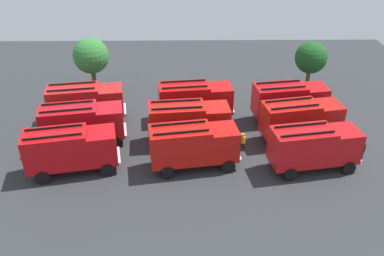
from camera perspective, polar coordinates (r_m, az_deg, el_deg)
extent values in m
plane|color=#2D3033|center=(36.94, 0.00, -1.87)|extent=(56.59, 56.59, 0.00)
cube|color=red|center=(33.24, -12.39, -2.43)|extent=(2.63, 2.87, 2.60)
cube|color=#8C9EAD|center=(33.05, -10.64, -1.79)|extent=(0.48, 2.10, 1.46)
cube|color=red|center=(33.50, -18.39, -2.81)|extent=(5.19, 3.37, 2.90)
cube|color=black|center=(33.29, -18.74, 0.09)|extent=(4.26, 0.94, 0.12)
cube|color=black|center=(32.11, -18.93, -1.13)|extent=(4.26, 0.94, 0.12)
cube|color=silver|center=(33.84, -10.16, -3.86)|extent=(0.65, 2.37, 0.28)
cylinder|color=black|center=(35.08, -11.83, -3.48)|extent=(1.15, 0.55, 1.10)
cylinder|color=black|center=(33.10, -11.72, -5.76)|extent=(1.15, 0.55, 1.10)
cylinder|color=black|center=(35.59, -19.72, -4.25)|extent=(1.15, 0.55, 1.10)
cylinder|color=black|center=(33.64, -20.10, -6.54)|extent=(1.15, 0.55, 1.10)
cube|color=red|center=(33.00, 4.37, -2.00)|extent=(2.56, 2.81, 2.60)
cube|color=#8C9EAD|center=(33.08, 6.16, -1.37)|extent=(0.41, 2.11, 1.46)
cube|color=red|center=(32.33, -1.66, -2.35)|extent=(5.13, 3.22, 2.90)
cube|color=black|center=(32.10, -1.88, 0.67)|extent=(4.29, 0.79, 0.12)
cube|color=black|center=(30.92, -1.51, -0.59)|extent=(4.29, 0.79, 0.12)
cube|color=silver|center=(33.91, 6.27, -3.44)|extent=(0.57, 2.38, 0.28)
cylinder|color=black|center=(34.86, 4.13, -3.07)|extent=(1.14, 0.52, 1.10)
cylinder|color=black|center=(32.95, 5.10, -5.34)|extent=(1.14, 0.52, 1.10)
cylinder|color=black|center=(34.16, -3.90, -3.84)|extent=(1.14, 0.52, 1.10)
cylinder|color=black|center=(32.21, -3.42, -6.22)|extent=(1.14, 0.52, 1.10)
cube|color=red|center=(34.88, 20.27, -2.07)|extent=(2.58, 2.82, 2.60)
cube|color=#8C9EAD|center=(35.24, 21.84, -1.45)|extent=(0.42, 2.11, 1.46)
cube|color=red|center=(33.26, 15.05, -2.49)|extent=(5.14, 3.25, 2.90)
cube|color=black|center=(32.99, 14.95, 0.44)|extent=(4.28, 0.82, 0.12)
cube|color=black|center=(31.93, 15.91, -0.78)|extent=(4.28, 0.82, 0.12)
cube|color=silver|center=(36.06, 21.61, -3.40)|extent=(0.58, 2.38, 0.28)
cylinder|color=black|center=(36.63, 19.25, -3.09)|extent=(1.14, 0.52, 1.10)
cylinder|color=black|center=(34.96, 21.01, -5.21)|extent=(1.14, 0.52, 1.10)
cylinder|color=black|center=(34.64, 12.09, -4.00)|extent=(1.14, 0.52, 1.10)
cylinder|color=black|center=(32.86, 13.56, -6.32)|extent=(1.14, 0.52, 1.10)
cube|color=red|center=(36.68, -11.30, 1.05)|extent=(2.58, 2.83, 2.60)
cube|color=#8C9EAD|center=(36.50, -9.71, 1.62)|extent=(0.43, 2.11, 1.46)
cube|color=red|center=(36.91, -16.74, 0.74)|extent=(5.15, 3.26, 2.90)
cube|color=black|center=(36.80, -17.02, 3.39)|extent=(4.28, 0.84, 0.12)
cube|color=black|center=(35.58, -17.19, 2.39)|extent=(4.28, 0.84, 0.12)
cube|color=silver|center=(37.22, -9.29, -0.32)|extent=(0.59, 2.38, 0.28)
cylinder|color=black|center=(38.48, -10.79, -0.07)|extent=(1.14, 0.53, 1.10)
cylinder|color=black|center=(36.42, -10.72, -1.96)|extent=(1.14, 0.53, 1.10)
cylinder|color=black|center=(38.94, -17.99, -0.73)|extent=(1.14, 0.53, 1.10)
cylinder|color=black|center=(36.91, -18.32, -2.63)|extent=(1.14, 0.53, 1.10)
cube|color=red|center=(36.16, 3.40, 1.18)|extent=(2.43, 2.70, 2.60)
cube|color=#8C9EAD|center=(36.19, 5.05, 1.70)|extent=(0.28, 2.12, 1.46)
cube|color=red|center=(35.72, -2.14, 1.09)|extent=(5.02, 2.95, 2.90)
cube|color=black|center=(35.58, -2.28, 3.83)|extent=(4.31, 0.53, 0.12)
cube|color=black|center=(34.36, -2.10, 2.81)|extent=(4.31, 0.53, 0.12)
cube|color=silver|center=(36.94, 5.18, -0.27)|extent=(0.43, 2.38, 0.28)
cylinder|color=black|center=(37.99, 3.33, 0.05)|extent=(1.13, 0.45, 1.10)
cylinder|color=black|center=(35.98, 3.95, -1.88)|extent=(1.13, 0.45, 1.10)
cylinder|color=black|center=(37.56, -4.06, -0.37)|extent=(1.13, 0.45, 1.10)
cylinder|color=black|center=(35.52, -3.87, -2.35)|extent=(1.13, 0.45, 1.10)
cube|color=red|center=(38.50, 18.22, 1.52)|extent=(2.63, 2.87, 2.60)
cube|color=#8C9EAD|center=(38.87, 19.66, 2.06)|extent=(0.48, 2.10, 1.46)
cube|color=red|center=(36.90, 13.49, 1.23)|extent=(5.18, 3.35, 2.90)
cube|color=black|center=(36.73, 13.36, 3.88)|extent=(4.27, 0.92, 0.12)
cube|color=black|center=(35.63, 14.23, 2.90)|extent=(4.27, 0.92, 0.12)
cube|color=silver|center=(39.62, 19.48, 0.22)|extent=(0.64, 2.37, 0.28)
cylinder|color=black|center=(40.22, 17.35, 0.43)|extent=(1.15, 0.55, 1.10)
cylinder|color=black|center=(38.46, 18.93, -1.33)|extent=(1.15, 0.55, 1.10)
cylinder|color=black|center=(38.23, 10.84, -0.29)|extent=(1.15, 0.55, 1.10)
cylinder|color=black|center=(36.37, 12.19, -2.19)|extent=(1.15, 0.55, 1.10)
cube|color=red|center=(40.26, -11.18, 3.85)|extent=(2.56, 2.81, 2.60)
cube|color=#8C9EAD|center=(40.09, -9.73, 4.38)|extent=(0.40, 2.11, 1.46)
cube|color=red|center=(40.50, -16.14, 3.59)|extent=(5.13, 3.21, 2.90)
cube|color=black|center=(40.47, -16.39, 6.00)|extent=(4.29, 0.78, 0.12)
cube|color=black|center=(39.22, -16.55, 5.18)|extent=(4.29, 0.78, 0.12)
cube|color=silver|center=(40.74, -9.34, 2.55)|extent=(0.56, 2.38, 0.28)
cylinder|color=black|center=(42.02, -10.70, 2.71)|extent=(1.14, 0.51, 1.10)
cylinder|color=black|center=(39.90, -10.67, 1.13)|extent=(1.14, 0.51, 1.10)
cylinder|color=black|center=(42.48, -17.30, 2.12)|extent=(1.14, 0.51, 1.10)
cylinder|color=black|center=(40.39, -17.61, 0.52)|extent=(1.14, 0.51, 1.10)
cube|color=red|center=(39.94, 3.90, 4.17)|extent=(2.47, 2.73, 2.60)
cube|color=#8C9EAD|center=(40.01, 5.40, 4.64)|extent=(0.32, 2.12, 1.46)
cube|color=red|center=(39.39, -1.11, 4.09)|extent=(5.05, 3.02, 2.90)
cube|color=black|center=(39.34, -1.24, 6.58)|extent=(4.31, 0.60, 0.12)
cube|color=black|center=(38.10, -1.02, 5.74)|extent=(4.31, 0.60, 0.12)
cube|color=silver|center=(40.70, 5.51, 2.80)|extent=(0.47, 2.38, 0.28)
cylinder|color=black|center=(41.73, 3.79, 3.00)|extent=(1.13, 0.47, 1.10)
cylinder|color=black|center=(39.66, 4.43, 1.41)|extent=(1.13, 0.47, 1.10)
cylinder|color=black|center=(41.14, -2.93, 2.61)|extent=(1.13, 0.47, 1.10)
cylinder|color=black|center=(39.04, -2.64, 0.97)|extent=(1.13, 0.47, 1.10)
cube|color=red|center=(41.51, 16.58, 3.97)|extent=(2.54, 2.79, 2.60)
cube|color=#8C9EAD|center=(41.83, 17.95, 4.42)|extent=(0.39, 2.11, 1.46)
cube|color=red|center=(40.11, 12.06, 3.88)|extent=(5.11, 3.17, 2.90)
cube|color=black|center=(40.03, 11.97, 6.33)|extent=(4.29, 0.74, 0.12)
cube|color=black|center=(38.87, 12.65, 5.50)|extent=(4.29, 0.74, 0.12)
cube|color=silver|center=(42.52, 17.83, 2.67)|extent=(0.54, 2.38, 0.28)
cylinder|color=black|center=(43.23, 15.90, 2.86)|extent=(1.14, 0.51, 1.10)
cylinder|color=black|center=(41.34, 17.18, 1.32)|extent=(1.14, 0.51, 1.10)
cylinder|color=black|center=(41.48, 9.71, 2.43)|extent=(1.14, 0.51, 1.10)
cylinder|color=black|center=(39.51, 10.75, 0.80)|extent=(1.14, 0.51, 1.10)
cylinder|color=black|center=(44.42, -12.25, 3.92)|extent=(0.16, 0.16, 0.80)
cylinder|color=black|center=(44.32, -12.47, 3.83)|extent=(0.16, 0.16, 0.80)
cube|color=#B7140F|center=(44.05, -12.47, 4.75)|extent=(0.47, 0.47, 0.70)
sphere|color=brown|center=(43.86, -12.53, 5.29)|extent=(0.23, 0.23, 0.23)
cylinder|color=#B7140F|center=(43.82, -12.55, 5.40)|extent=(0.28, 0.28, 0.07)
cylinder|color=black|center=(35.73, 7.17, -2.64)|extent=(0.16, 0.16, 0.77)
cylinder|color=black|center=(35.80, 6.87, -2.54)|extent=(0.16, 0.16, 0.77)
cube|color=gold|center=(35.38, 7.09, -1.61)|extent=(0.48, 0.44, 0.67)
sphere|color=tan|center=(35.15, 7.14, -1.00)|extent=(0.22, 0.22, 0.22)
cylinder|color=gold|center=(35.10, 7.14, -0.88)|extent=(0.27, 0.27, 0.07)
cylinder|color=black|center=(42.73, -0.60, 3.54)|extent=(0.16, 0.16, 0.78)
cylinder|color=black|center=(42.78, -0.87, 3.57)|extent=(0.16, 0.16, 0.78)
cube|color=black|center=(42.43, -0.74, 4.43)|extent=(0.47, 0.33, 0.68)
sphere|color=brown|center=(42.23, -0.75, 4.98)|extent=(0.22, 0.22, 0.22)
cylinder|color=black|center=(42.19, -0.75, 5.09)|extent=(0.28, 0.28, 0.07)
cylinder|color=black|center=(42.91, -9.91, 3.14)|extent=(0.16, 0.16, 0.75)
cylinder|color=black|center=(42.77, -10.09, 3.03)|extent=(0.16, 0.16, 0.75)
cube|color=orange|center=(42.53, -10.09, 3.92)|extent=(0.43, 0.48, 0.65)
sphere|color=brown|center=(42.34, -10.14, 4.44)|extent=(0.21, 0.21, 0.21)
cylinder|color=orange|center=(42.30, -10.15, 4.54)|extent=(0.26, 0.26, 0.06)
cylinder|color=black|center=(37.14, 22.64, -3.58)|extent=(0.16, 0.16, 0.83)
cylinder|color=black|center=(37.10, 22.33, -3.54)|extent=(0.16, 0.16, 0.83)
cube|color=black|center=(36.72, 22.72, -2.56)|extent=(0.47, 0.34, 0.72)
sphere|color=brown|center=(36.48, 22.87, -1.93)|extent=(0.23, 0.23, 0.23)
cylinder|color=black|center=(36.44, 22.90, -1.80)|extent=(0.29, 0.29, 0.07)
cylinder|color=brown|center=(47.30, -13.50, 6.53)|extent=(0.48, 0.48, 2.42)
sphere|color=#337A33|center=(46.25, -13.92, 9.76)|extent=(3.87, 3.87, 3.87)
cylinder|color=brown|center=(48.27, 15.83, 6.56)|extent=(0.44, 0.44, 2.20)
sphere|color=#19511E|center=(47.32, 16.28, 9.43)|extent=(3.53, 3.53, 3.53)
cone|color=#F2600C|center=(40.20, -5.82, 1.38)|extent=(0.43, 0.43, 0.62)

